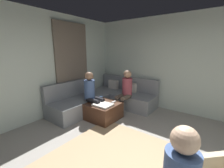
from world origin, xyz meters
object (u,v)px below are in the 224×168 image
coffee_mug (101,98)px  person_on_couch_side (92,93)px  sectional_couch (105,99)px  game_remote (114,102)px  ottoman (103,111)px  person_on_couch_back (125,90)px

coffee_mug → person_on_couch_side: (-0.09, -0.24, 0.19)m
sectional_couch → game_remote: bearing=-33.6°
ottoman → sectional_couch: bearing=125.5°
person_on_couch_side → coffee_mug: bearing=158.8°
person_on_couch_side → game_remote: bearing=119.5°
game_remote → person_on_couch_side: person_on_couch_side is taller
ottoman → person_on_couch_back: (0.23, 0.70, 0.45)m
ottoman → person_on_couch_side: size_ratio=0.63×
sectional_couch → person_on_couch_back: person_on_couch_back is taller
person_on_couch_back → person_on_couch_side: 0.93m
sectional_couch → person_on_couch_back: (0.69, 0.06, 0.38)m
game_remote → person_on_couch_side: size_ratio=0.12×
ottoman → coffee_mug: size_ratio=8.00×
coffee_mug → game_remote: 0.40m
ottoman → game_remote: bearing=50.7°
ottoman → game_remote: (0.18, 0.22, 0.22)m
sectional_couch → ottoman: 0.80m
person_on_couch_back → person_on_couch_side: size_ratio=1.00×
ottoman → coffee_mug: (-0.22, 0.18, 0.26)m
game_remote → person_on_couch_back: bearing=84.1°
coffee_mug → person_on_couch_back: person_on_couch_back is taller
ottoman → game_remote: game_remote is taller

